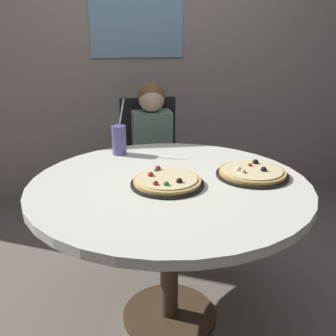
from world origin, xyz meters
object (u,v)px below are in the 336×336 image
(dining_table, at_px, (169,200))
(chair_wooden, at_px, (150,158))
(diner_child, at_px, (154,172))
(soda_cup, at_px, (119,140))
(pizza_veggie, at_px, (167,182))
(pizza_cheese, at_px, (252,173))

(dining_table, distance_m, chair_wooden, 1.04)
(diner_child, bearing_deg, soda_cup, -119.54)
(chair_wooden, bearing_deg, pizza_veggie, -90.45)
(pizza_veggie, bearing_deg, dining_table, 67.79)
(diner_child, height_order, pizza_cheese, diner_child)
(pizza_cheese, relative_size, soda_cup, 1.11)
(diner_child, height_order, pizza_veggie, diner_child)
(soda_cup, bearing_deg, chair_wooden, 69.68)
(pizza_cheese, xyz_separation_m, soda_cup, (-0.62, 0.43, 0.06))
(dining_table, distance_m, diner_child, 0.87)
(pizza_veggie, height_order, pizza_cheese, pizza_cheese)
(dining_table, relative_size, pizza_cheese, 3.75)
(diner_child, distance_m, pizza_veggie, 0.93)
(diner_child, relative_size, pizza_cheese, 3.17)
(soda_cup, bearing_deg, dining_table, -64.04)
(diner_child, relative_size, soda_cup, 3.53)
(chair_wooden, distance_m, pizza_cheese, 1.11)
(pizza_veggie, distance_m, pizza_cheese, 0.42)
(dining_table, distance_m, soda_cup, 0.53)
(diner_child, bearing_deg, pizza_cheese, -64.49)
(dining_table, bearing_deg, pizza_cheese, 3.89)
(chair_wooden, height_order, pizza_veggie, chair_wooden)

